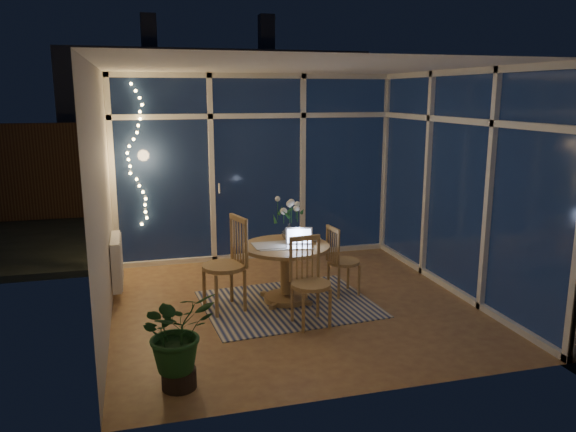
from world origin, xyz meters
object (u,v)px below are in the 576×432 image
object	(u,v)px
dining_table	(286,273)
potted_plant	(178,344)
chair_front	(311,282)
flower_vase	(289,231)
laptop	(300,238)
chair_right	(344,260)
chair_left	(224,264)

from	to	relation	value
dining_table	potted_plant	xyz separation A→B (m)	(-1.33, -1.63, 0.05)
chair_front	flower_vase	world-z (taller)	chair_front
dining_table	flower_vase	size ratio (longest dim) A/B	4.67
laptop	flower_vase	bearing A→B (deg)	105.60
flower_vase	potted_plant	xyz separation A→B (m)	(-1.44, -1.87, -0.39)
chair_right	chair_front	bearing A→B (deg)	132.27
dining_table	chair_front	bearing A→B (deg)	-84.41
chair_front	flower_vase	size ratio (longest dim) A/B	4.39
dining_table	potted_plant	size ratio (longest dim) A/B	1.29
chair_right	potted_plant	size ratio (longest dim) A/B	1.11
chair_right	laptop	bearing A→B (deg)	100.01
chair_right	dining_table	bearing A→B (deg)	86.48
dining_table	laptop	distance (m)	0.48
chair_right	laptop	distance (m)	0.72
chair_front	flower_vase	bearing A→B (deg)	81.51
chair_right	chair_front	size ratio (longest dim) A/B	0.92
laptop	chair_left	bearing A→B (deg)	-170.97
dining_table	chair_right	world-z (taller)	chair_right
chair_front	laptop	xyz separation A→B (m)	(0.05, 0.58, 0.32)
laptop	flower_vase	xyz separation A→B (m)	(-0.01, 0.37, -0.00)
flower_vase	chair_front	bearing A→B (deg)	-92.06
chair_right	potted_plant	bearing A→B (deg)	121.84
chair_left	chair_front	world-z (taller)	chair_left
chair_left	chair_right	distance (m)	1.44
chair_front	chair_left	bearing A→B (deg)	134.36
dining_table	chair_front	world-z (taller)	chair_front
laptop	potted_plant	distance (m)	2.12
chair_right	potted_plant	distance (m)	2.65
chair_left	flower_vase	size ratio (longest dim) A/B	5.01
chair_left	chair_right	size ratio (longest dim) A/B	1.25
dining_table	flower_vase	distance (m)	0.51
laptop	dining_table	bearing A→B (deg)	143.76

